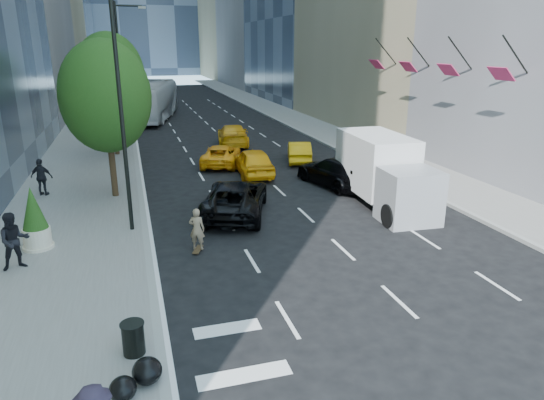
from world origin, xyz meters
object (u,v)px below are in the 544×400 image
object	(u,v)px
black_sedan_lincoln	(235,198)
city_bus	(153,101)
skateboarder	(197,232)
box_truck	(384,171)
black_sedan_mercedes	(336,172)
planter_shrub	(35,219)
trash_can	(133,339)

from	to	relation	value
black_sedan_lincoln	city_bus	bearing A→B (deg)	-67.35
skateboarder	box_truck	distance (m)	9.78
black_sedan_mercedes	box_truck	bearing A→B (deg)	89.99
black_sedan_lincoln	box_truck	distance (m)	7.09
black_sedan_mercedes	planter_shrub	bearing A→B (deg)	6.71
planter_shrub	skateboarder	bearing A→B (deg)	-16.63
trash_can	skateboarder	bearing A→B (deg)	68.19
city_bus	box_truck	size ratio (longest dim) A/B	1.99
black_sedan_lincoln	city_bus	distance (m)	31.05
city_bus	planter_shrub	bearing A→B (deg)	-87.10
planter_shrub	box_truck	bearing A→B (deg)	5.51
black_sedan_mercedes	planter_shrub	distance (m)	14.91
black_sedan_lincoln	trash_can	size ratio (longest dim) A/B	7.03
box_truck	planter_shrub	bearing A→B (deg)	-171.44
black_sedan_mercedes	city_bus	distance (m)	29.12
box_truck	trash_can	size ratio (longest dim) A/B	8.61
black_sedan_mercedes	city_bus	bearing A→B (deg)	-86.97
skateboarder	planter_shrub	size ratio (longest dim) A/B	0.67
box_truck	black_sedan_lincoln	bearing A→B (deg)	178.43
city_bus	box_truck	xyz separation A→B (m)	(8.80, -31.55, -0.26)
box_truck	skateboarder	bearing A→B (deg)	-158.34
trash_can	planter_shrub	world-z (taller)	planter_shrub
black_sedan_mercedes	city_bus	size ratio (longest dim) A/B	0.40
black_sedan_mercedes	box_truck	xyz separation A→B (m)	(0.82, -3.57, 0.85)
city_bus	black_sedan_lincoln	bearing A→B (deg)	-73.41
skateboarder	black_sedan_mercedes	distance (m)	10.74
planter_shrub	black_sedan_lincoln	bearing A→B (deg)	14.32
city_bus	skateboarder	bearing A→B (deg)	-77.42
box_truck	planter_shrub	distance (m)	14.92
black_sedan_lincoln	black_sedan_mercedes	size ratio (longest dim) A/B	1.03
skateboarder	box_truck	xyz separation A→B (m)	(9.23, 3.11, 0.84)
box_truck	planter_shrub	xyz separation A→B (m)	(-14.85, -1.43, -0.37)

